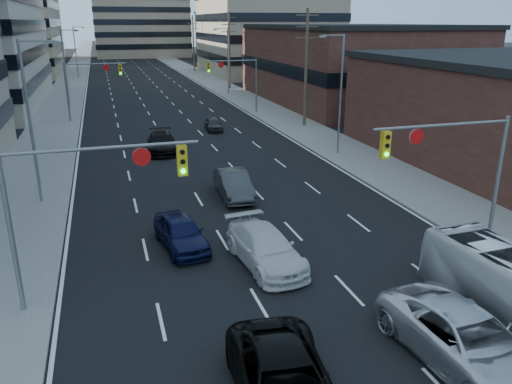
{
  "coord_description": "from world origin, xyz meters",
  "views": [
    {
      "loc": [
        -6.6,
        -9.2,
        9.85
      ],
      "look_at": [
        -0.07,
        12.15,
        2.2
      ],
      "focal_mm": 35.0,
      "sensor_mm": 36.0,
      "label": 1
    }
  ],
  "objects": [
    {
      "name": "streetlight_left_far",
      "position": [
        -10.34,
        90.0,
        5.05
      ],
      "size": [
        2.03,
        0.22,
        9.0
      ],
      "color": "slate",
      "rests_on": "ground"
    },
    {
      "name": "office_left_far",
      "position": [
        -24.0,
        100.0,
        8.0
      ],
      "size": [
        20.0,
        30.0,
        16.0
      ],
      "primitive_type": "cube",
      "color": "gray",
      "rests_on": "ground"
    },
    {
      "name": "utility_pole_block",
      "position": [
        12.2,
        36.0,
        5.78
      ],
      "size": [
        2.2,
        0.28,
        11.0
      ],
      "color": "#4C3D2D",
      "rests_on": "ground"
    },
    {
      "name": "road_surface",
      "position": [
        0.0,
        130.0,
        0.01
      ],
      "size": [
        18.0,
        300.0,
        0.02
      ],
      "primitive_type": "cube",
      "color": "black",
      "rests_on": "ground"
    },
    {
      "name": "signal_far_left",
      "position": [
        -7.68,
        45.0,
        4.3
      ],
      "size": [
        6.09,
        0.33,
        6.0
      ],
      "color": "slate",
      "rests_on": "ground"
    },
    {
      "name": "sedan_black_far",
      "position": [
        -2.5,
        29.89,
        0.76
      ],
      "size": [
        2.57,
        5.39,
        1.52
      ],
      "primitive_type": "imported",
      "rotation": [
        0.0,
        0.0,
        -0.09
      ],
      "color": "black",
      "rests_on": "ground"
    },
    {
      "name": "signal_near_right",
      "position": [
        7.45,
        8.0,
        4.33
      ],
      "size": [
        6.59,
        0.33,
        6.0
      ],
      "color": "slate",
      "rests_on": "ground"
    },
    {
      "name": "streetlight_left_near",
      "position": [
        -10.34,
        20.0,
        5.05
      ],
      "size": [
        2.03,
        0.22,
        9.0
      ],
      "color": "slate",
      "rests_on": "ground"
    },
    {
      "name": "utility_pole_midblock",
      "position": [
        12.2,
        66.0,
        5.78
      ],
      "size": [
        2.2,
        0.28,
        11.0
      ],
      "color": "#4C3D2D",
      "rests_on": "ground"
    },
    {
      "name": "white_van",
      "position": [
        -0.6,
        9.06,
        0.77
      ],
      "size": [
        2.66,
        5.46,
        1.53
      ],
      "primitive_type": "imported",
      "rotation": [
        0.0,
        0.0,
        0.1
      ],
      "color": "silver",
      "rests_on": "ground"
    },
    {
      "name": "bg_block_right",
      "position": [
        32.0,
        130.0,
        6.0
      ],
      "size": [
        22.0,
        22.0,
        12.0
      ],
      "primitive_type": "cube",
      "color": "gray",
      "rests_on": "ground"
    },
    {
      "name": "sidewalk_right",
      "position": [
        11.5,
        130.0,
        0.07
      ],
      "size": [
        5.0,
        300.0,
        0.15
      ],
      "primitive_type": "cube",
      "color": "slate",
      "rests_on": "ground"
    },
    {
      "name": "storefront_right_mid",
      "position": [
        24.0,
        50.0,
        4.5
      ],
      "size": [
        20.0,
        30.0,
        9.0
      ],
      "primitive_type": "cube",
      "color": "#472119",
      "rests_on": "ground"
    },
    {
      "name": "signal_far_right",
      "position": [
        7.68,
        45.0,
        4.3
      ],
      "size": [
        6.09,
        0.33,
        6.0
      ],
      "color": "slate",
      "rests_on": "ground"
    },
    {
      "name": "streetlight_right_far",
      "position": [
        10.34,
        60.0,
        5.05
      ],
      "size": [
        2.03,
        0.22,
        9.0
      ],
      "color": "slate",
      "rests_on": "ground"
    },
    {
      "name": "signal_near_left",
      "position": [
        -7.45,
        8.0,
        4.33
      ],
      "size": [
        6.59,
        0.33,
        6.0
      ],
      "color": "slate",
      "rests_on": "ground"
    },
    {
      "name": "streetlight_right_near",
      "position": [
        10.34,
        25.0,
        5.05
      ],
      "size": [
        2.03,
        0.22,
        9.0
      ],
      "color": "slate",
      "rests_on": "ground"
    },
    {
      "name": "streetlight_left_mid",
      "position": [
        -10.34,
        55.0,
        5.05
      ],
      "size": [
        2.03,
        0.22,
        9.0
      ],
      "color": "slate",
      "rests_on": "ground"
    },
    {
      "name": "utility_pole_distant",
      "position": [
        12.2,
        96.0,
        5.78
      ],
      "size": [
        2.2,
        0.28,
        11.0
      ],
      "color": "#4C3D2D",
      "rests_on": "ground"
    },
    {
      "name": "silver_suv",
      "position": [
        3.12,
        1.06,
        0.84
      ],
      "size": [
        3.27,
        6.27,
        1.69
      ],
      "primitive_type": "imported",
      "rotation": [
        0.0,
        0.0,
        0.08
      ],
      "color": "silver",
      "rests_on": "ground"
    },
    {
      "name": "sedan_grey_center",
      "position": [
        0.3,
        17.84,
        0.78
      ],
      "size": [
        1.83,
        4.81,
        1.56
      ],
      "primitive_type": "imported",
      "rotation": [
        0.0,
        0.0,
        -0.04
      ],
      "color": "#333336",
      "rests_on": "ground"
    },
    {
      "name": "office_right_far",
      "position": [
        25.0,
        88.0,
        7.0
      ],
      "size": [
        22.0,
        28.0,
        14.0
      ],
      "primitive_type": "cube",
      "color": "gray",
      "rests_on": "ground"
    },
    {
      "name": "sidewalk_left",
      "position": [
        -11.5,
        130.0,
        0.07
      ],
      "size": [
        5.0,
        300.0,
        0.15
      ],
      "primitive_type": "cube",
      "color": "slate",
      "rests_on": "ground"
    },
    {
      "name": "bg_block_left",
      "position": [
        -28.0,
        140.0,
        10.0
      ],
      "size": [
        24.0,
        24.0,
        20.0
      ],
      "primitive_type": "cube",
      "color": "#ADA089",
      "rests_on": "ground"
    },
    {
      "name": "sedan_blue",
      "position": [
        -3.78,
        11.76,
        0.75
      ],
      "size": [
        2.34,
        4.58,
        1.49
      ],
      "primitive_type": "imported",
      "rotation": [
        0.0,
        0.0,
        0.14
      ],
      "color": "black",
      "rests_on": "ground"
    },
    {
      "name": "sedan_grey_right",
      "position": [
        3.24,
        36.83,
        0.61
      ],
      "size": [
        1.67,
        3.69,
        1.23
      ],
      "primitive_type": "imported",
      "rotation": [
        0.0,
        0.0,
        -0.06
      ],
      "color": "#2B2B2D",
      "rests_on": "ground"
    }
  ]
}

